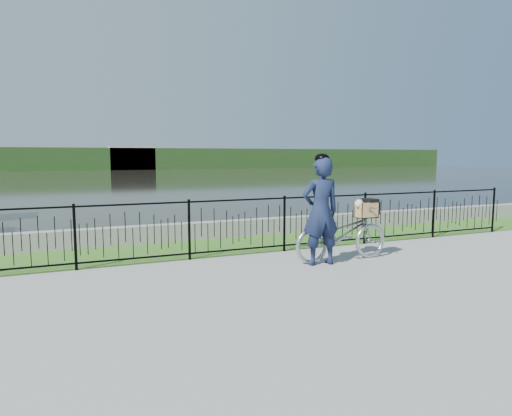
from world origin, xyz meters
name	(u,v)px	position (x,y,z in m)	size (l,w,h in m)	color
ground	(274,274)	(0.00, 0.00, 0.00)	(120.00, 120.00, 0.00)	gray
grass_strip	(223,246)	(0.00, 2.60, 0.00)	(60.00, 2.00, 0.01)	#396A20
water	(103,179)	(0.00, 33.00, 0.00)	(120.00, 120.00, 0.00)	#27261E
quay_wall	(209,230)	(0.00, 3.60, 0.20)	(60.00, 0.30, 0.40)	gray
fence	(239,227)	(0.00, 1.60, 0.58)	(14.00, 0.06, 1.15)	black
far_treeline	(85,159)	(0.00, 60.00, 1.50)	(120.00, 6.00, 3.00)	#23441A
far_building_right	(132,158)	(6.00, 58.50, 1.60)	(6.00, 3.00, 3.20)	#9F9480
bicycle_rig	(342,233)	(1.61, 0.42, 0.52)	(1.94, 0.68, 1.16)	#A9ADB5
cyclist	(321,210)	(1.07, 0.31, 0.99)	(0.74, 0.52, 2.00)	#151E3C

